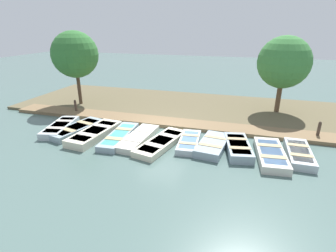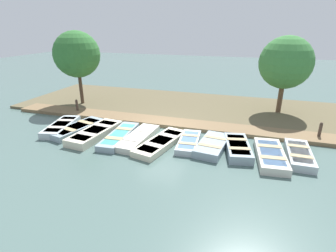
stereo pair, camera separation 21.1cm
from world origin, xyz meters
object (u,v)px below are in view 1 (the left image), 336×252
(rowboat_7, at_px, (213,145))
(rowboat_0, at_px, (60,127))
(rowboat_3, at_px, (119,136))
(rowboat_1, at_px, (77,129))
(rowboat_6, at_px, (189,142))
(rowboat_9, at_px, (271,154))
(rowboat_2, at_px, (95,133))
(rowboat_4, at_px, (138,138))
(park_tree_left, at_px, (284,63))
(rowboat_8, at_px, (238,147))
(mooring_post_near, at_px, (76,107))
(mooring_post_far, at_px, (319,130))
(rowboat_10, at_px, (299,153))
(rowboat_5, at_px, (161,143))
(park_tree_far_left, at_px, (75,55))

(rowboat_7, bearing_deg, rowboat_0, -82.35)
(rowboat_3, bearing_deg, rowboat_1, -98.03)
(rowboat_6, bearing_deg, rowboat_1, -93.39)
(rowboat_7, relative_size, rowboat_9, 0.88)
(rowboat_2, distance_m, rowboat_7, 6.31)
(rowboat_1, relative_size, rowboat_4, 1.00)
(rowboat_0, bearing_deg, rowboat_1, 81.85)
(park_tree_left, bearing_deg, rowboat_1, -58.65)
(rowboat_8, bearing_deg, rowboat_4, -98.42)
(rowboat_6, xyz_separation_m, mooring_post_near, (-2.71, -8.48, 0.33))
(rowboat_8, relative_size, mooring_post_far, 2.95)
(rowboat_6, height_order, rowboat_9, rowboat_9)
(rowboat_1, height_order, rowboat_8, rowboat_8)
(rowboat_3, bearing_deg, rowboat_10, 89.46)
(rowboat_1, bearing_deg, rowboat_5, 99.34)
(rowboat_3, height_order, rowboat_7, rowboat_7)
(rowboat_10, bearing_deg, rowboat_9, -69.65)
(mooring_post_far, bearing_deg, rowboat_5, -67.46)
(rowboat_0, bearing_deg, park_tree_left, 106.82)
(rowboat_0, xyz_separation_m, rowboat_6, (-0.21, 7.51, -0.04))
(rowboat_9, distance_m, park_tree_far_left, 14.43)
(rowboat_0, relative_size, park_tree_left, 0.62)
(park_tree_far_left, bearing_deg, rowboat_9, 69.98)
(rowboat_4, xyz_separation_m, park_tree_far_left, (-4.72, -6.62, 3.57))
(mooring_post_near, height_order, park_tree_far_left, park_tree_far_left)
(rowboat_2, relative_size, park_tree_left, 0.71)
(rowboat_2, bearing_deg, rowboat_1, -98.31)
(rowboat_4, bearing_deg, rowboat_5, 83.21)
(rowboat_2, height_order, rowboat_5, rowboat_2)
(rowboat_2, distance_m, mooring_post_near, 4.64)
(rowboat_1, distance_m, rowboat_3, 2.76)
(rowboat_4, height_order, park_tree_left, park_tree_left)
(rowboat_4, bearing_deg, rowboat_8, 95.65)
(rowboat_10, bearing_deg, rowboat_4, -86.95)
(rowboat_8, height_order, rowboat_9, rowboat_8)
(rowboat_2, xyz_separation_m, rowboat_3, (-0.12, 1.39, -0.05))
(rowboat_2, bearing_deg, rowboat_7, 98.82)
(rowboat_9, xyz_separation_m, mooring_post_near, (-3.03, -12.34, 0.31))
(park_tree_left, bearing_deg, rowboat_7, -27.16)
(mooring_post_far, bearing_deg, rowboat_3, -73.20)
(rowboat_7, bearing_deg, park_tree_left, 159.61)
(rowboat_5, bearing_deg, rowboat_0, -79.43)
(rowboat_5, bearing_deg, rowboat_6, 123.51)
(rowboat_5, height_order, park_tree_left, park_tree_left)
(rowboat_7, xyz_separation_m, mooring_post_near, (-2.79, -9.68, 0.30))
(mooring_post_far, bearing_deg, rowboat_9, -39.84)
(rowboat_1, xyz_separation_m, mooring_post_near, (-2.84, -2.02, 0.31))
(rowboat_7, height_order, rowboat_10, rowboat_7)
(rowboat_9, bearing_deg, park_tree_far_left, -115.50)
(rowboat_0, bearing_deg, rowboat_9, 76.85)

